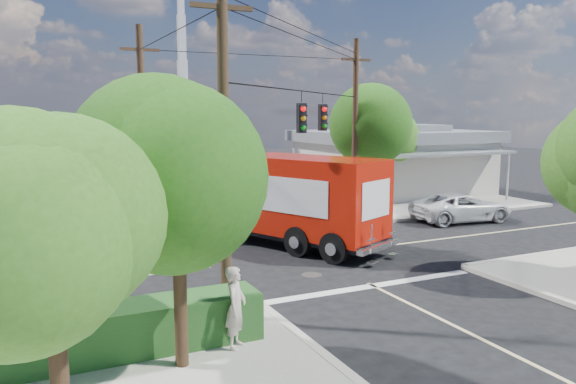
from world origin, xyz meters
TOP-DOWN VIEW (x-y plane):
  - ground at (0.00, 0.00)m, footprint 120.00×120.00m
  - sidewalk_ne at (10.88, 10.88)m, footprint 14.12×14.12m
  - sidewalk_nw at (-10.88, 10.88)m, footprint 14.12×14.12m
  - road_markings at (0.00, -1.47)m, footprint 32.00×32.00m
  - building_ne at (12.50, 11.97)m, footprint 11.80×10.20m
  - radio_tower at (0.50, 20.00)m, footprint 0.80×0.80m
  - tree_sw_front at (-6.99, -7.54)m, footprint 3.88×3.78m
  - tree_sw_back at (-9.49, -10.04)m, footprint 3.56×3.42m
  - tree_ne_front at (7.21, 6.76)m, footprint 4.21×4.14m
  - tree_ne_back at (9.81, 8.96)m, footprint 3.77×3.66m
  - palm_nw_front at (-7.50, 7.50)m, footprint 3.01×3.08m
  - palm_nw_back at (-9.50, 9.00)m, footprint 3.01×3.08m
  - utility_poles at (-1.58, 1.60)m, footprint 12.00×10.68m
  - picket_fence at (-7.80, -5.60)m, footprint 5.94×0.06m
  - hedge_sw at (-8.00, -6.40)m, footprint 6.20×1.20m
  - vending_boxes at (6.50, 6.20)m, footprint 1.90×0.50m
  - delivery_truck at (0.08, 1.65)m, footprint 5.86×8.78m
  - parked_car at (10.02, 2.74)m, footprint 5.36×2.89m
  - pedestrian at (-5.65, -7.14)m, footprint 0.77×0.83m

SIDE VIEW (x-z plane):
  - ground at x=0.00m, z-range 0.00..0.00m
  - road_markings at x=0.00m, z-range 0.00..0.01m
  - sidewalk_ne at x=10.88m, z-range 0.00..0.14m
  - sidewalk_nw at x=-10.88m, z-range 0.00..0.14m
  - picket_fence at x=-7.80m, z-range 0.18..1.18m
  - hedge_sw at x=-8.00m, z-range 0.14..1.24m
  - vending_boxes at x=6.50m, z-range 0.14..1.24m
  - parked_car at x=10.02m, z-range 0.00..1.43m
  - pedestrian at x=-5.65m, z-range 0.14..2.04m
  - delivery_truck at x=0.08m, z-range 0.03..3.72m
  - building_ne at x=12.50m, z-range 0.07..4.57m
  - tree_sw_back at x=-9.49m, z-range 1.19..6.60m
  - tree_ne_back at x=9.81m, z-range 1.27..7.10m
  - tree_sw_front at x=-6.99m, z-range 1.32..7.35m
  - palm_nw_back at x=-9.50m, z-range 2.08..7.27m
  - utility_poles at x=-1.58m, z-range 0.17..9.17m
  - tree_ne_front at x=7.21m, z-range 1.44..8.09m
  - palm_nw_front at x=-7.50m, z-range 2.25..7.84m
  - radio_tower at x=0.50m, z-range -2.86..14.14m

